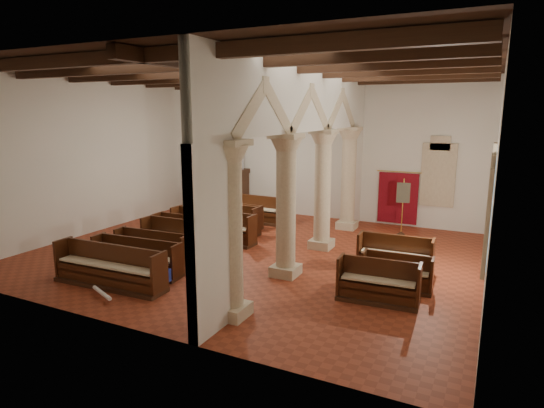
{
  "coord_description": "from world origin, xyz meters",
  "views": [
    {
      "loc": [
        6.96,
        -12.87,
        4.65
      ],
      "look_at": [
        0.38,
        0.5,
        1.62
      ],
      "focal_mm": 30.0,
      "sensor_mm": 36.0,
      "label": 1
    }
  ],
  "objects": [
    {
      "name": "tube_heater_b",
      "position": [
        -2.39,
        -3.3,
        0.16
      ],
      "size": [
        1.1,
        0.28,
        0.11
      ],
      "primitive_type": "cylinder",
      "rotation": [
        0.0,
        1.57,
        -0.15
      ],
      "color": "white",
      "rests_on": "floor"
    },
    {
      "name": "hymnal_box_c",
      "position": [
        -1.02,
        -1.31,
        0.26
      ],
      "size": [
        0.35,
        0.29,
        0.32
      ],
      "primitive_type": "cube",
      "rotation": [
        0.0,
        0.0,
        0.11
      ],
      "color": "navy",
      "rests_on": "floor"
    },
    {
      "name": "wall_front",
      "position": [
        0.0,
        -6.0,
        3.0
      ],
      "size": [
        14.0,
        0.02,
        6.0
      ],
      "primitive_type": "cube",
      "color": "silver",
      "rests_on": "floor"
    },
    {
      "name": "ceiling_beams",
      "position": [
        0.0,
        0.0,
        5.82
      ],
      "size": [
        13.8,
        11.8,
        0.3
      ],
      "primitive_type": null,
      "color": "#392212",
      "rests_on": "wall_back"
    },
    {
      "name": "aisle_pew_0",
      "position": [
        4.63,
        -2.18,
        0.36
      ],
      "size": [
        2.04,
        0.84,
        1.07
      ],
      "rotation": [
        0.0,
        0.0,
        0.06
      ],
      "color": "#392212",
      "rests_on": "floor"
    },
    {
      "name": "nave_pew_0",
      "position": [
        -2.14,
        -4.36,
        0.37
      ],
      "size": [
        3.43,
        0.89,
        1.13
      ],
      "rotation": [
        0.0,
        0.0,
        0.04
      ],
      "color": "#392212",
      "rests_on": "floor"
    },
    {
      "name": "arcade",
      "position": [
        1.8,
        0.0,
        3.56
      ],
      "size": [
        0.9,
        11.9,
        6.0
      ],
      "color": "beige",
      "rests_on": "floor"
    },
    {
      "name": "ceiling",
      "position": [
        0.0,
        0.0,
        6.0
      ],
      "size": [
        14.0,
        14.0,
        0.0
      ],
      "primitive_type": "plane",
      "rotation": [
        3.14,
        0.0,
        0.0
      ],
      "color": "black",
      "rests_on": "wall_back"
    },
    {
      "name": "nave_pew_7",
      "position": [
        -2.58,
        2.66,
        0.32
      ],
      "size": [
        2.78,
        0.7,
        0.98
      ],
      "rotation": [
        0.0,
        0.0,
        -0.02
      ],
      "color": "#392212",
      "rests_on": "floor"
    },
    {
      "name": "window_right_a",
      "position": [
        6.98,
        -1.5,
        2.2
      ],
      "size": [
        0.03,
        1.0,
        2.2
      ],
      "primitive_type": "cube",
      "color": "#306C55",
      "rests_on": "wall_right"
    },
    {
      "name": "wall_right",
      "position": [
        7.0,
        0.0,
        3.0
      ],
      "size": [
        0.02,
        12.0,
        6.0
      ],
      "primitive_type": "cube",
      "color": "silver",
      "rests_on": "floor"
    },
    {
      "name": "nave_pew_8",
      "position": [
        -2.48,
        3.82,
        0.37
      ],
      "size": [
        3.35,
        0.83,
        1.13
      ],
      "rotation": [
        0.0,
        0.0,
        -0.02
      ],
      "color": "#392212",
      "rests_on": "floor"
    },
    {
      "name": "wall_back",
      "position": [
        0.0,
        6.0,
        3.0
      ],
      "size": [
        14.0,
        0.02,
        6.0
      ],
      "primitive_type": "cube",
      "color": "silver",
      "rests_on": "floor"
    },
    {
      "name": "hymnal_box_a",
      "position": [
        -0.87,
        -3.7,
        0.28
      ],
      "size": [
        0.38,
        0.32,
        0.37
      ],
      "primitive_type": "cube",
      "rotation": [
        0.0,
        0.0,
        0.05
      ],
      "color": "navy",
      "rests_on": "floor"
    },
    {
      "name": "nave_pew_1",
      "position": [
        -2.17,
        -3.26,
        0.34
      ],
      "size": [
        2.91,
        0.87,
        1.03
      ],
      "rotation": [
        0.0,
        0.0,
        0.07
      ],
      "color": "#392212",
      "rests_on": "floor"
    },
    {
      "name": "floor",
      "position": [
        0.0,
        0.0,
        0.0
      ],
      "size": [
        14.0,
        14.0,
        0.0
      ],
      "primitive_type": "plane",
      "color": "maroon",
      "rests_on": "ground"
    },
    {
      "name": "lectern",
      "position": [
        -3.69,
        4.26,
        0.49
      ],
      "size": [
        0.48,
        0.48,
        1.19
      ],
      "rotation": [
        0.0,
        0.0,
        0.01
      ],
      "color": "#3C2A13",
      "rests_on": "floor"
    },
    {
      "name": "dossal_curtain",
      "position": [
        3.5,
        5.92,
        1.17
      ],
      "size": [
        1.8,
        0.07,
        2.17
      ],
      "color": "maroon",
      "rests_on": "floor"
    },
    {
      "name": "nave_pew_5",
      "position": [
        -2.1,
        0.59,
        0.37
      ],
      "size": [
        3.43,
        0.85,
        1.12
      ],
      "rotation": [
        0.0,
        0.0,
        -0.03
      ],
      "color": "#392212",
      "rests_on": "floor"
    },
    {
      "name": "nave_pew_3",
      "position": [
        -1.97,
        -1.16,
        0.37
      ],
      "size": [
        3.29,
        0.83,
        1.13
      ],
      "rotation": [
        0.0,
        0.0,
        0.02
      ],
      "color": "#392212",
      "rests_on": "floor"
    },
    {
      "name": "nave_pew_2",
      "position": [
        -2.53,
        -2.18,
        0.32
      ],
      "size": [
        2.62,
        0.77,
        0.96
      ],
      "rotation": [
        0.0,
        0.0,
        0.05
      ],
      "color": "#392212",
      "rests_on": "floor"
    },
    {
      "name": "window_right_b",
      "position": [
        6.98,
        2.5,
        2.2
      ],
      "size": [
        0.03,
        1.0,
        2.2
      ],
      "primitive_type": "cube",
      "color": "#306C55",
      "rests_on": "wall_right"
    },
    {
      "name": "processional_banner",
      "position": [
        3.95,
        4.55,
        0.77
      ],
      "size": [
        0.49,
        0.63,
        2.18
      ],
      "rotation": [
        0.0,
        0.0,
        0.21
      ],
      "color": "#392212",
      "rests_on": "floor"
    },
    {
      "name": "aisle_pew_2",
      "position": [
        4.58,
        0.08,
        0.38
      ],
      "size": [
        2.16,
        0.81,
        1.11
      ],
      "rotation": [
        0.0,
        0.0,
        0.03
      ],
      "color": "#392212",
      "rests_on": "floor"
    },
    {
      "name": "nave_pew_4",
      "position": [
        -2.56,
        -0.25,
        0.35
      ],
      "size": [
        2.7,
        0.77,
        1.05
      ],
      "rotation": [
        0.0,
        0.0,
        0.03
      ],
      "color": "#392212",
      "rests_on": "floor"
    },
    {
      "name": "wall_left",
      "position": [
        -7.0,
        0.0,
        3.0
      ],
      "size": [
        0.02,
        12.0,
        6.0
      ],
      "primitive_type": "cube",
      "color": "silver",
      "rests_on": "floor"
    },
    {
      "name": "window_back",
      "position": [
        5.0,
        5.98,
        2.2
      ],
      "size": [
        1.0,
        0.03,
        2.2
      ],
      "primitive_type": "cube",
      "color": "#306C55",
      "rests_on": "wall_back"
    },
    {
      "name": "hymnal_box_b",
      "position": [
        -1.61,
        -2.26,
        0.28
      ],
      "size": [
        0.37,
        0.31,
        0.36
      ],
      "primitive_type": "cube",
      "rotation": [
        0.0,
        0.0,
        0.04
      ],
      "color": "navy",
      "rests_on": "floor"
    },
    {
      "name": "tube_heater_a",
      "position": [
        -1.66,
        -5.09,
        0.16
      ],
      "size": [
        0.98,
        0.49,
        0.1
      ],
      "primitive_type": "cylinder",
      "rotation": [
        0.0,
        1.57,
        -0.4
      ],
      "color": "white",
      "rests_on": "floor"
    },
    {
      "name": "pipe_organ",
      "position": [
        -4.5,
        5.5,
        1.37
      ],
      "size": [
        2.1,
        0.85,
        4.4
      ],
      "color": "#392212",
      "rests_on": "floor"
    },
    {
      "name": "aisle_pew_1",
      "position": [
        4.88,
        -1.11,
        0.32
      ],
      "size": [
        1.87,
        0.73,
        0.95
      ],
      "rotation": [
        0.0,
        0.0,
        0.05
      ],
      "color": "#392212",
      "rests_on": "floor"
    },
    {
      "name": "nave_pew_6",
      "position": [
        -2.41,
        1.78,
        0.37
      ],
      "size": [
        3.13,
        0.87,
        1.13
      ],
      "rotation": [
        0.0,
        0.0,
        -0.04
      ],
      "color": "#392212",
      "rests_on": "floor"
    }
  ]
}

